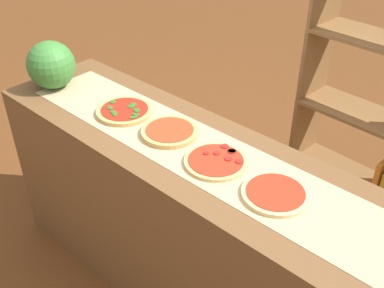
# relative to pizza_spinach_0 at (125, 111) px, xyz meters

# --- Properties ---
(counter) EXTENTS (2.20, 0.59, 0.95)m
(counter) POSITION_rel_pizza_spinach_0_xyz_m (0.44, 0.00, -0.49)
(counter) COLOR brown
(counter) RESTS_ON ground_plane
(parchment_paper) EXTENTS (1.90, 0.36, 0.00)m
(parchment_paper) POSITION_rel_pizza_spinach_0_xyz_m (0.44, 0.00, -0.01)
(parchment_paper) COLOR tan
(parchment_paper) RESTS_ON counter
(pizza_spinach_0) EXTENTS (0.27, 0.27, 0.03)m
(pizza_spinach_0) POSITION_rel_pizza_spinach_0_xyz_m (0.00, 0.00, 0.00)
(pizza_spinach_0) COLOR tan
(pizza_spinach_0) RESTS_ON parchment_paper
(pizza_plain_1) EXTENTS (0.26, 0.26, 0.02)m
(pizza_plain_1) POSITION_rel_pizza_spinach_0_xyz_m (0.30, 0.01, 0.00)
(pizza_plain_1) COLOR tan
(pizza_plain_1) RESTS_ON parchment_paper
(pizza_pepperoni_2) EXTENTS (0.26, 0.26, 0.02)m
(pizza_pepperoni_2) POSITION_rel_pizza_spinach_0_xyz_m (0.59, -0.01, -0.00)
(pizza_pepperoni_2) COLOR #DBB26B
(pizza_pepperoni_2) RESTS_ON parchment_paper
(pizza_plain_3) EXTENTS (0.26, 0.26, 0.02)m
(pizza_plain_3) POSITION_rel_pizza_spinach_0_xyz_m (0.89, -0.02, -0.00)
(pizza_plain_3) COLOR #E5C17F
(pizza_plain_3) RESTS_ON parchment_paper
(watermelon) EXTENTS (0.25, 0.25, 0.25)m
(watermelon) POSITION_rel_pizza_spinach_0_xyz_m (-0.49, -0.07, 0.11)
(watermelon) COLOR #387A33
(watermelon) RESTS_ON counter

